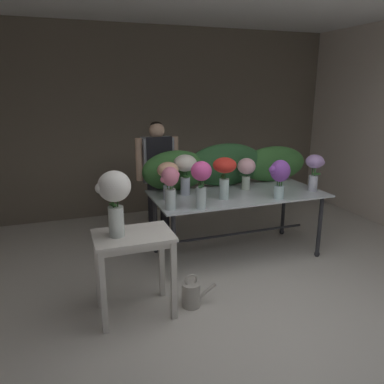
% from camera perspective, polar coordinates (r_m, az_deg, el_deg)
% --- Properties ---
extents(ground_plane, '(8.47, 8.47, 0.00)m').
position_cam_1_polar(ground_plane, '(4.91, 2.29, -8.93)').
color(ground_plane, beige).
extents(wall_back, '(5.90, 0.12, 2.97)m').
position_cam_1_polar(wall_back, '(6.32, -4.17, 10.58)').
color(wall_back, '#706656').
rests_on(wall_back, ground).
extents(display_table_glass, '(2.07, 1.00, 0.81)m').
position_cam_1_polar(display_table_glass, '(4.60, 6.91, -1.43)').
color(display_table_glass, silver).
rests_on(display_table_glass, ground).
extents(side_table_white, '(0.70, 0.49, 0.79)m').
position_cam_1_polar(side_table_white, '(3.42, -8.89, -8.24)').
color(side_table_white, silver).
rests_on(side_table_white, ground).
extents(florist, '(0.58, 0.24, 1.62)m').
position_cam_1_polar(florist, '(4.95, -5.23, 3.40)').
color(florist, '#232328').
rests_on(florist, ground).
extents(foliage_backdrop, '(2.28, 0.32, 0.55)m').
position_cam_1_polar(foliage_backdrop, '(4.83, 4.82, 3.92)').
color(foliage_backdrop, '#387033').
rests_on(foliage_backdrop, display_table_glass).
extents(vase_ivory_stock, '(0.27, 0.27, 0.48)m').
position_cam_1_polar(vase_ivory_stock, '(4.39, -1.02, 3.68)').
color(vase_ivory_stock, silver).
rests_on(vase_ivory_stock, display_table_glass).
extents(vase_violet_ranunculus, '(0.26, 0.23, 0.45)m').
position_cam_1_polar(vase_violet_ranunculus, '(4.35, 13.23, 2.59)').
color(vase_violet_ranunculus, silver).
rests_on(vase_violet_ranunculus, display_table_glass).
extents(vase_fuchsia_carnations, '(0.22, 0.22, 0.51)m').
position_cam_1_polar(vase_fuchsia_carnations, '(3.87, 1.42, 2.06)').
color(vase_fuchsia_carnations, silver).
rests_on(vase_fuchsia_carnations, display_table_glass).
extents(vase_rosy_snapdragons, '(0.21, 0.18, 0.46)m').
position_cam_1_polar(vase_rosy_snapdragons, '(3.85, -3.33, 1.09)').
color(vase_rosy_snapdragons, silver).
rests_on(vase_rosy_snapdragons, display_table_glass).
extents(vase_scarlet_anemones, '(0.27, 0.27, 0.48)m').
position_cam_1_polar(vase_scarlet_anemones, '(4.23, 4.98, 3.15)').
color(vase_scarlet_anemones, silver).
rests_on(vase_scarlet_anemones, display_table_glass).
extents(vase_lilac_dahlias, '(0.22, 0.22, 0.45)m').
position_cam_1_polar(vase_lilac_dahlias, '(4.80, 18.18, 3.51)').
color(vase_lilac_dahlias, silver).
rests_on(vase_lilac_dahlias, display_table_glass).
extents(vase_peach_lilies, '(0.24, 0.24, 0.43)m').
position_cam_1_polar(vase_peach_lilies, '(4.20, -3.72, 2.55)').
color(vase_peach_lilies, silver).
rests_on(vase_peach_lilies, display_table_glass).
extents(vase_blush_peonies, '(0.22, 0.22, 0.40)m').
position_cam_1_polar(vase_blush_peonies, '(4.68, 8.29, 3.38)').
color(vase_blush_peonies, silver).
rests_on(vase_blush_peonies, display_table_glass).
extents(vase_white_roses_tall, '(0.30, 0.28, 0.58)m').
position_cam_1_polar(vase_white_roses_tall, '(3.23, -11.74, -0.48)').
color(vase_white_roses_tall, silver).
rests_on(vase_white_roses_tall, side_table_white).
extents(watering_can, '(0.35, 0.18, 0.34)m').
position_cam_1_polar(watering_can, '(3.73, -0.07, -15.26)').
color(watering_can, '#B7B2A8').
rests_on(watering_can, ground).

